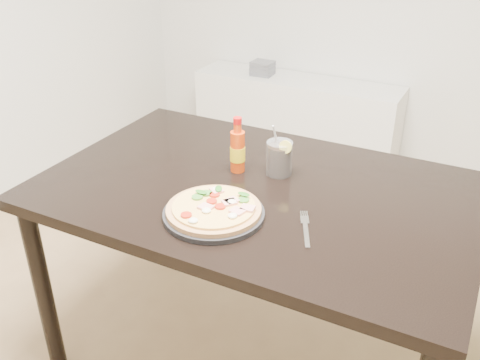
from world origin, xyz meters
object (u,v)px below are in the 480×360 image
at_px(fork, 305,228).
at_px(cola_cup, 279,159).
at_px(hot_sauce_bottle, 238,150).
at_px(pizza, 214,208).
at_px(dining_table, 256,208).
at_px(plate, 214,214).
at_px(media_console, 296,114).

bearing_deg(fork, cola_cup, 101.86).
xyz_separation_m(hot_sauce_bottle, fork, (0.34, -0.23, -0.07)).
bearing_deg(cola_cup, pizza, -99.79).
bearing_deg(fork, dining_table, 120.55).
height_order(plate, cola_cup, cola_cup).
bearing_deg(pizza, media_console, 105.01).
relative_size(dining_table, plate, 4.66).
distance_m(pizza, cola_cup, 0.35).
height_order(pizza, hot_sauce_bottle, hot_sauce_bottle).
height_order(plate, fork, plate).
relative_size(plate, cola_cup, 1.69).
distance_m(plate, pizza, 0.02).
distance_m(hot_sauce_bottle, media_console, 1.95).
relative_size(cola_cup, media_console, 0.13).
bearing_deg(dining_table, plate, -98.34).
bearing_deg(plate, cola_cup, 80.08).
distance_m(plate, cola_cup, 0.35).
bearing_deg(plate, hot_sauce_bottle, 104.16).
relative_size(pizza, cola_cup, 1.58).
bearing_deg(dining_table, hot_sauce_bottle, 146.66).
distance_m(hot_sauce_bottle, cola_cup, 0.14).
xyz_separation_m(plate, hot_sauce_bottle, (-0.07, 0.30, 0.07)).
distance_m(pizza, fork, 0.27).
bearing_deg(plate, pizza, 55.94).
distance_m(dining_table, fork, 0.29).
relative_size(hot_sauce_bottle, media_console, 0.14).
height_order(hot_sauce_bottle, media_console, hot_sauce_bottle).
bearing_deg(cola_cup, dining_table, -102.93).
relative_size(dining_table, media_console, 1.00).
distance_m(dining_table, pizza, 0.25).
height_order(dining_table, pizza, pizza).
xyz_separation_m(dining_table, pizza, (-0.03, -0.22, 0.11)).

